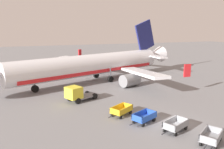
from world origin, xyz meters
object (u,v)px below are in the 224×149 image
baggage_cart_third_in_row (175,125)px  baggage_cart_fourth_in_row (144,117)px  baggage_cart_far_end (121,110)px  service_truck_beside_carts (77,94)px  baggage_cart_second_in_row (211,137)px  airplane (97,65)px

baggage_cart_third_in_row → baggage_cart_fourth_in_row: bearing=123.6°
baggage_cart_third_in_row → baggage_cart_far_end: 6.33m
baggage_cart_third_in_row → service_truck_beside_carts: bearing=120.3°
baggage_cart_second_in_row → airplane: bearing=95.7°
airplane → baggage_cart_third_in_row: airplane is taller
airplane → baggage_cart_fourth_in_row: airplane is taller
airplane → baggage_cart_far_end: airplane is taller
airplane → service_truck_beside_carts: (-5.82, -10.40, -1.95)m
baggage_cart_second_in_row → baggage_cart_third_in_row: (-1.40, 3.01, 0.00)m
baggage_cart_far_end → service_truck_beside_carts: service_truck_beside_carts is taller
baggage_cart_third_in_row → airplane: bearing=92.9°
baggage_cart_second_in_row → service_truck_beside_carts: service_truck_beside_carts is taller
airplane → baggage_cart_second_in_row: (2.51, -25.29, -2.45)m
baggage_cart_third_in_row → service_truck_beside_carts: 13.77m
baggage_cart_second_in_row → baggage_cart_third_in_row: same height
baggage_cart_far_end → baggage_cart_second_in_row: bearing=-61.0°
baggage_cart_far_end → service_truck_beside_carts: 7.45m
baggage_cart_fourth_in_row → baggage_cart_far_end: size_ratio=1.03×
baggage_cart_fourth_in_row → baggage_cart_far_end: (-1.43, 2.65, 0.00)m
baggage_cart_second_in_row → baggage_cart_third_in_row: 3.32m
baggage_cart_third_in_row → baggage_cart_fourth_in_row: size_ratio=1.00×
airplane → baggage_cart_fourth_in_row: bearing=-92.1°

